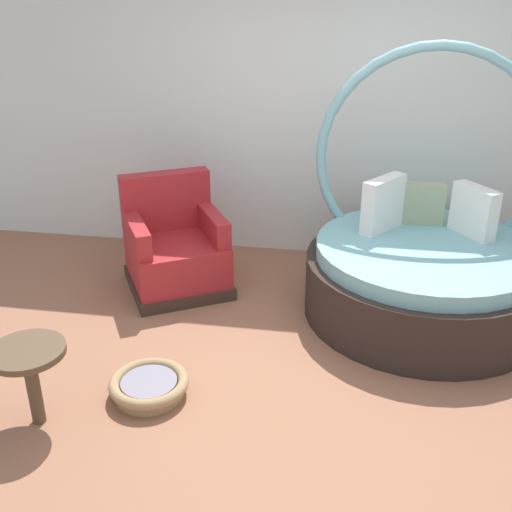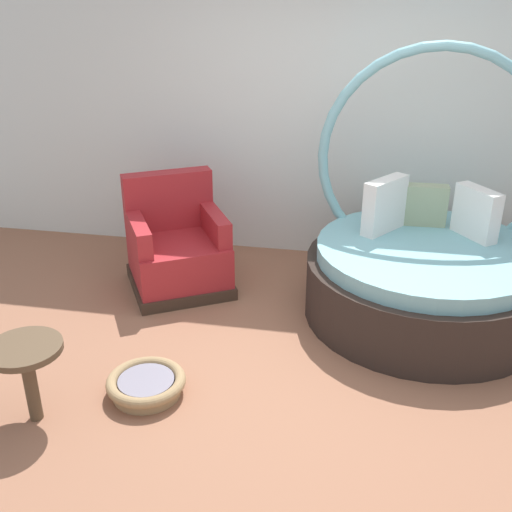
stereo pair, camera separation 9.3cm
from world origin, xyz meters
TOP-DOWN VIEW (x-y plane):
  - ground_plane at (0.00, 0.00)m, footprint 8.00×8.00m
  - back_wall at (0.00, 2.07)m, footprint 8.00×0.12m
  - round_daybed at (0.86, 1.02)m, footprint 1.83×1.83m
  - red_armchair at (-1.18, 1.10)m, footprint 1.09×1.09m
  - pet_basket at (-0.92, -0.41)m, footprint 0.51×0.51m
  - side_table at (-1.50, -0.76)m, footprint 0.44×0.44m

SIDE VIEW (x-z plane):
  - ground_plane at x=0.00m, z-range -0.02..0.00m
  - pet_basket at x=-0.92m, z-range 0.01..0.14m
  - red_armchair at x=-1.18m, z-range -0.14..0.80m
  - round_daybed at x=0.86m, z-range -0.61..1.41m
  - side_table at x=-1.50m, z-range 0.17..0.69m
  - back_wall at x=0.00m, z-range 0.00..2.64m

